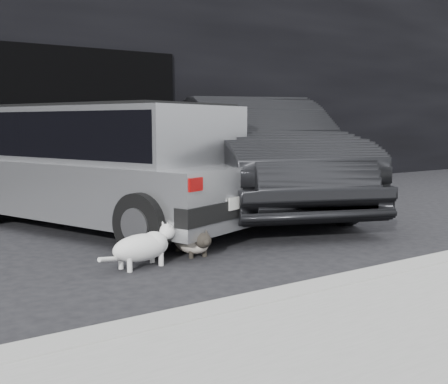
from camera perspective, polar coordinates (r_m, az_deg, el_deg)
ground at (r=6.15m, az=-11.64°, el=-5.40°), size 80.00×80.00×0.00m
building_facade at (r=12.07m, az=-18.74°, el=12.34°), size 34.00×4.00×5.00m
garage_opening at (r=10.09m, az=-15.36°, el=6.74°), size 4.00×0.10×2.60m
curb at (r=4.59m, az=13.45°, el=-8.94°), size 18.00×0.25×0.12m
silver_hatchback at (r=7.13m, az=-11.33°, el=3.11°), size 3.19×4.54×1.53m
second_car at (r=8.41m, az=3.02°, el=3.90°), size 3.50×5.46×1.70m
cat_siamese at (r=5.61m, az=-3.18°, el=-5.05°), size 0.36×0.86×0.30m
cat_white at (r=5.19m, az=-8.05°, el=-5.43°), size 0.85×0.36×0.40m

